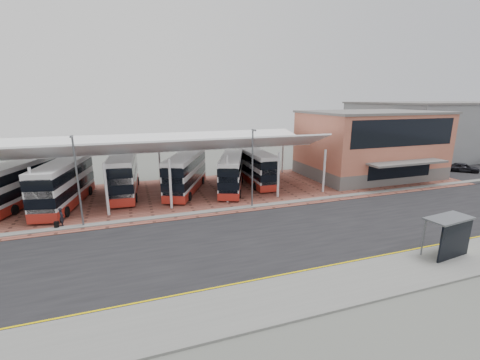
% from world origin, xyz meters
% --- Properties ---
extents(ground, '(140.00, 140.00, 0.00)m').
position_xyz_m(ground, '(0.00, 0.00, 0.00)').
color(ground, '#4F514B').
extents(road, '(120.00, 14.00, 0.02)m').
position_xyz_m(road, '(0.00, -1.00, 0.01)').
color(road, black).
rests_on(road, ground).
extents(forecourt, '(72.00, 16.00, 0.06)m').
position_xyz_m(forecourt, '(2.00, 13.00, 0.03)').
color(forecourt, brown).
rests_on(forecourt, ground).
extents(sidewalk, '(120.00, 4.00, 0.14)m').
position_xyz_m(sidewalk, '(0.00, -9.00, 0.07)').
color(sidewalk, slate).
rests_on(sidewalk, ground).
extents(north_kerb, '(120.00, 0.80, 0.14)m').
position_xyz_m(north_kerb, '(0.00, 6.20, 0.07)').
color(north_kerb, slate).
rests_on(north_kerb, ground).
extents(yellow_line_near, '(120.00, 0.12, 0.01)m').
position_xyz_m(yellow_line_near, '(0.00, -7.00, 0.03)').
color(yellow_line_near, '#E5C300').
rests_on(yellow_line_near, road).
extents(yellow_line_far, '(120.00, 0.12, 0.01)m').
position_xyz_m(yellow_line_far, '(0.00, -6.70, 0.03)').
color(yellow_line_far, '#E5C300').
rests_on(yellow_line_far, road).
extents(canopy, '(37.00, 11.63, 7.07)m').
position_xyz_m(canopy, '(-6.00, 13.94, 5.80)').
color(canopy, silver).
rests_on(canopy, ground).
extents(terminal, '(18.40, 14.40, 9.25)m').
position_xyz_m(terminal, '(23.00, 13.92, 4.66)').
color(terminal, '#5E5B59').
rests_on(terminal, ground).
extents(warehouse, '(30.50, 20.50, 10.25)m').
position_xyz_m(warehouse, '(48.00, 24.00, 5.15)').
color(warehouse, slate).
rests_on(warehouse, ground).
extents(lamp_west, '(0.16, 0.90, 8.07)m').
position_xyz_m(lamp_west, '(-14.00, 6.27, 4.36)').
color(lamp_west, '#54575C').
rests_on(lamp_west, ground).
extents(lamp_east, '(0.16, 0.90, 8.07)m').
position_xyz_m(lamp_east, '(2.00, 6.27, 4.36)').
color(lamp_east, '#54575C').
rests_on(lamp_east, ground).
extents(bus_0, '(5.84, 11.24, 4.53)m').
position_xyz_m(bus_0, '(-20.72, 15.28, 2.31)').
color(bus_0, silver).
rests_on(bus_0, forecourt).
extents(bus_1, '(4.68, 11.59, 4.66)m').
position_xyz_m(bus_1, '(-16.32, 12.98, 2.37)').
color(bus_1, silver).
rests_on(bus_1, forecourt).
extents(bus_2, '(3.44, 11.69, 4.76)m').
position_xyz_m(bus_2, '(-10.47, 15.46, 2.42)').
color(bus_2, silver).
rests_on(bus_2, forecourt).
extents(bus_3, '(6.83, 11.01, 4.51)m').
position_xyz_m(bus_3, '(-3.49, 14.06, 2.30)').
color(bus_3, silver).
rests_on(bus_3, forecourt).
extents(bus_4, '(5.93, 10.35, 4.20)m').
position_xyz_m(bus_4, '(1.87, 12.99, 2.15)').
color(bus_4, silver).
rests_on(bus_4, forecourt).
extents(bus_5, '(2.99, 10.53, 4.30)m').
position_xyz_m(bus_5, '(5.89, 15.06, 2.20)').
color(bus_5, silver).
rests_on(bus_5, forecourt).
extents(pedestrian, '(0.62, 0.73, 1.69)m').
position_xyz_m(pedestrian, '(-15.72, 6.84, 0.91)').
color(pedestrian, black).
rests_on(pedestrian, forecourt).
extents(suitcase, '(0.36, 0.25, 0.61)m').
position_xyz_m(suitcase, '(-16.12, 6.47, 0.37)').
color(suitcase, black).
rests_on(suitcase, forecourt).
extents(carpark_car_a, '(4.16, 4.07, 1.41)m').
position_xyz_m(carpark_car_a, '(38.24, 10.74, 0.79)').
color(carpark_car_a, black).
rests_on(carpark_car_a, carpark_surface).
extents(bus_shelter, '(3.66, 1.99, 2.81)m').
position_xyz_m(bus_shelter, '(11.47, -8.43, 1.89)').
color(bus_shelter, black).
rests_on(bus_shelter, sidewalk).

